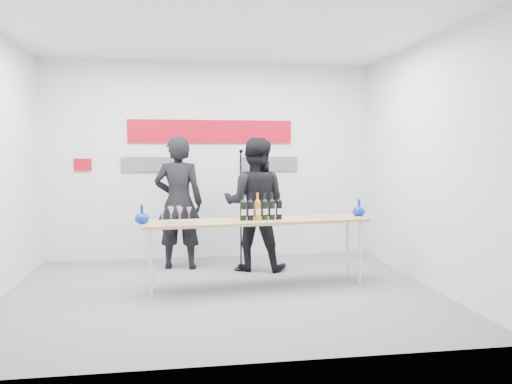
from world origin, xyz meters
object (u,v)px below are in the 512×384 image
presenter_left (179,203)px  presenter_right (255,204)px  tasting_table (257,225)px  mic_stand (241,234)px

presenter_left → presenter_right: bearing=176.8°
tasting_table → presenter_left: presenter_left is taller
tasting_table → presenter_left: size_ratio=1.49×
tasting_table → mic_stand: (-0.09, 0.87, -0.25)m
presenter_left → mic_stand: (0.85, -0.25, -0.42)m
mic_stand → presenter_right: bearing=-13.9°
presenter_left → tasting_table: bearing=138.8°
tasting_table → presenter_right: presenter_right is taller
tasting_table → presenter_left: 1.47m
tasting_table → presenter_right: bearing=77.6°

